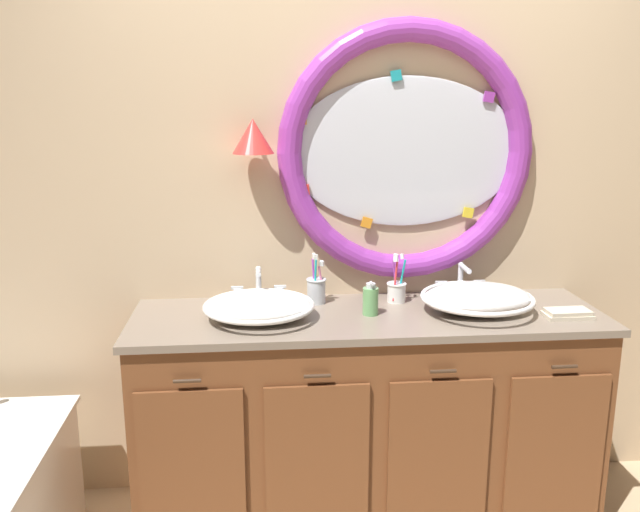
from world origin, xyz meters
TOP-DOWN VIEW (x-y plane):
  - back_wall_assembly at (0.02, 0.58)m, footprint 6.40×0.26m
  - vanity_counter at (0.01, 0.27)m, footprint 1.92×0.60m
  - sink_basin_left at (-0.43, 0.24)m, footprint 0.44×0.44m
  - sink_basin_right at (0.46, 0.24)m, footprint 0.46×0.46m
  - faucet_set_left at (-0.43, 0.47)m, footprint 0.24×0.12m
  - faucet_set_right at (0.46, 0.47)m, footprint 0.22×0.14m
  - toothbrush_holder_left at (-0.19, 0.43)m, footprint 0.09×0.09m
  - toothbrush_holder_right at (0.16, 0.41)m, footprint 0.09×0.09m
  - soap_dispenser at (0.02, 0.25)m, footprint 0.06×0.07m
  - folded_hand_towel at (0.80, 0.15)m, footprint 0.19×0.10m

SIDE VIEW (x-z plane):
  - vanity_counter at x=0.01m, z-range 0.00..0.91m
  - folded_hand_towel at x=0.80m, z-range 0.91..0.94m
  - toothbrush_holder_right at x=0.16m, z-range 0.86..1.07m
  - sink_basin_left at x=-0.43m, z-range 0.91..1.02m
  - faucet_set_left at x=-0.43m, z-range 0.89..1.05m
  - sink_basin_right at x=0.46m, z-range 0.91..1.03m
  - soap_dispenser at x=0.02m, z-range 0.90..1.04m
  - toothbrush_holder_left at x=-0.19m, z-range 0.86..1.08m
  - faucet_set_right at x=0.46m, z-range 0.90..1.05m
  - back_wall_assembly at x=0.02m, z-range 0.03..2.63m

